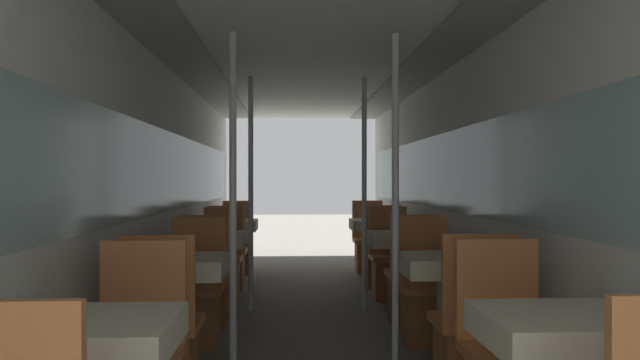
# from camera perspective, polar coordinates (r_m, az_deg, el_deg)

# --- Properties ---
(wall_left) EXTENTS (0.05, 10.13, 2.22)m
(wall_left) POSITION_cam_1_polar(r_m,az_deg,el_deg) (5.32, -14.52, -1.10)
(wall_left) COLOR silver
(wall_left) RESTS_ON ground_plane
(wall_right) EXTENTS (0.05, 10.13, 2.22)m
(wall_right) POSITION_cam_1_polar(r_m,az_deg,el_deg) (5.39, 12.48, -1.08)
(wall_right) COLOR silver
(wall_right) RESTS_ON ground_plane
(ceiling_panel) EXTENTS (2.50, 10.13, 0.07)m
(ceiling_panel) POSITION_cam_1_polar(r_m,az_deg,el_deg) (5.30, -0.93, 11.11)
(ceiling_panel) COLOR white
(ceiling_panel) RESTS_ON wall_left
(dining_table_left_0) EXTENTS (0.59, 0.59, 0.74)m
(dining_table_left_0) POSITION_cam_1_polar(r_m,az_deg,el_deg) (2.53, -19.87, -14.50)
(dining_table_left_0) COLOR #4C4C51
(dining_table_left_0) RESTS_ON ground_plane
(dining_table_left_1) EXTENTS (0.59, 0.59, 0.74)m
(dining_table_left_1) POSITION_cam_1_polar(r_m,az_deg,el_deg) (4.23, -12.58, -8.52)
(dining_table_left_1) COLOR #4C4C51
(dining_table_left_1) RESTS_ON ground_plane
(chair_left_near_1) EXTENTS (0.41, 0.41, 0.95)m
(chair_left_near_1) POSITION_cam_1_polar(r_m,az_deg,el_deg) (3.73, -14.20, -14.82)
(chair_left_near_1) COLOR #9C5B31
(chair_left_near_1) RESTS_ON ground_plane
(chair_left_far_1) EXTENTS (0.41, 0.41, 0.95)m
(chair_left_far_1) POSITION_cam_1_polar(r_m,az_deg,el_deg) (4.86, -11.36, -11.30)
(chair_left_far_1) COLOR #9C5B31
(chair_left_far_1) RESTS_ON ground_plane
(support_pole_left_1) EXTENTS (0.05, 0.05, 2.22)m
(support_pole_left_1) POSITION_cam_1_polar(r_m,az_deg,el_deg) (4.14, -7.97, -1.88)
(support_pole_left_1) COLOR silver
(support_pole_left_1) RESTS_ON ground_plane
(dining_table_left_2) EXTENTS (0.59, 0.59, 0.74)m
(dining_table_left_2) POSITION_cam_1_polar(r_m,az_deg,el_deg) (5.99, -9.60, -5.97)
(dining_table_left_2) COLOR #4C4C51
(dining_table_left_2) RESTS_ON ground_plane
(chair_left_near_2) EXTENTS (0.41, 0.41, 0.95)m
(chair_left_near_2) POSITION_cam_1_polar(r_m,az_deg,el_deg) (5.45, -10.36, -10.03)
(chair_left_near_2) COLOR #9C5B31
(chair_left_near_2) RESTS_ON ground_plane
(chair_left_far_2) EXTENTS (0.41, 0.41, 0.95)m
(chair_left_far_2) POSITION_cam_1_polar(r_m,az_deg,el_deg) (6.60, -8.97, -8.24)
(chair_left_far_2) COLOR #9C5B31
(chair_left_far_2) RESTS_ON ground_plane
(support_pole_left_2) EXTENTS (0.05, 0.05, 2.22)m
(support_pole_left_2) POSITION_cam_1_polar(r_m,az_deg,el_deg) (5.92, -6.35, -1.26)
(support_pole_left_2) COLOR silver
(support_pole_left_2) RESTS_ON ground_plane
(dining_table_left_3) EXTENTS (0.59, 0.59, 0.74)m
(dining_table_left_3) POSITION_cam_1_polar(r_m,az_deg,el_deg) (7.75, -7.98, -4.56)
(dining_table_left_3) COLOR #4C4C51
(dining_table_left_3) RESTS_ON ground_plane
(chair_left_near_3) EXTENTS (0.41, 0.41, 0.95)m
(chair_left_near_3) POSITION_cam_1_polar(r_m,az_deg,el_deg) (7.21, -8.42, -7.53)
(chair_left_near_3) COLOR #9C5B31
(chair_left_near_3) RESTS_ON ground_plane
(chair_left_far_3) EXTENTS (0.41, 0.41, 0.95)m
(chair_left_far_3) POSITION_cam_1_polar(r_m,az_deg,el_deg) (8.37, -7.60, -6.46)
(chair_left_far_3) COLOR #9C5B31
(chair_left_far_3) RESTS_ON ground_plane
(dining_table_right_0) EXTENTS (0.59, 0.59, 0.74)m
(dining_table_right_0) POSITION_cam_1_polar(r_m,az_deg,el_deg) (2.63, 21.17, -13.92)
(dining_table_right_0) COLOR #4C4C51
(dining_table_right_0) RESTS_ON ground_plane
(dining_table_right_1) EXTENTS (0.59, 0.59, 0.74)m
(dining_table_right_1) POSITION_cam_1_polar(r_m,az_deg,el_deg) (4.29, 11.41, -8.40)
(dining_table_right_1) COLOR #4C4C51
(dining_table_right_1) RESTS_ON ground_plane
(chair_right_near_1) EXTENTS (0.41, 0.41, 0.95)m
(chair_right_near_1) POSITION_cam_1_polar(r_m,az_deg,el_deg) (3.80, 13.62, -14.54)
(chair_right_near_1) COLOR #9C5B31
(chair_right_near_1) RESTS_ON ground_plane
(chair_right_far_1) EXTENTS (0.41, 0.41, 0.95)m
(chair_right_far_1) POSITION_cam_1_polar(r_m,az_deg,el_deg) (4.91, 9.72, -11.17)
(chair_right_far_1) COLOR #9C5B31
(chair_right_far_1) RESTS_ON ground_plane
(support_pole_right_1) EXTENTS (0.05, 0.05, 2.22)m
(support_pole_right_1) POSITION_cam_1_polar(r_m,az_deg,el_deg) (4.18, 6.91, -1.86)
(support_pole_right_1) COLOR silver
(support_pole_right_1) RESTS_ON ground_plane
(dining_table_right_2) EXTENTS (0.59, 0.59, 0.74)m
(dining_table_right_2) POSITION_cam_1_polar(r_m,az_deg,el_deg) (6.03, 7.28, -5.92)
(dining_table_right_2) COLOR #4C4C51
(dining_table_right_2) RESTS_ON ground_plane
(chair_right_near_2) EXTENTS (0.41, 0.41, 0.95)m
(chair_right_near_2) POSITION_cam_1_polar(r_m,az_deg,el_deg) (5.50, 8.34, -9.94)
(chair_right_near_2) COLOR #9C5B31
(chair_right_near_2) RESTS_ON ground_plane
(chair_right_far_2) EXTENTS (0.41, 0.41, 0.95)m
(chair_right_far_2) POSITION_cam_1_polar(r_m,az_deg,el_deg) (6.64, 6.40, -8.19)
(chair_right_far_2) COLOR #9C5B31
(chair_right_far_2) RESTS_ON ground_plane
(support_pole_right_2) EXTENTS (0.05, 0.05, 2.22)m
(support_pole_right_2) POSITION_cam_1_polar(r_m,az_deg,el_deg) (5.95, 4.07, -1.26)
(support_pole_right_2) COLOR silver
(support_pole_right_2) RESTS_ON ground_plane
(dining_table_right_3) EXTENTS (0.59, 0.59, 0.74)m
(dining_table_right_3) POSITION_cam_1_polar(r_m,az_deg,el_deg) (7.79, 5.02, -4.54)
(dining_table_right_3) COLOR #4C4C51
(dining_table_right_3) RESTS_ON ground_plane
(chair_right_near_3) EXTENTS (0.41, 0.41, 0.95)m
(chair_right_near_3) POSITION_cam_1_polar(r_m,az_deg,el_deg) (7.24, 5.64, -7.49)
(chair_right_near_3) COLOR #9C5B31
(chair_right_near_3) RESTS_ON ground_plane
(chair_right_far_3) EXTENTS (0.41, 0.41, 0.95)m
(chair_right_far_3) POSITION_cam_1_polar(r_m,az_deg,el_deg) (8.40, 4.48, -6.44)
(chair_right_far_3) COLOR #9C5B31
(chair_right_far_3) RESTS_ON ground_plane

